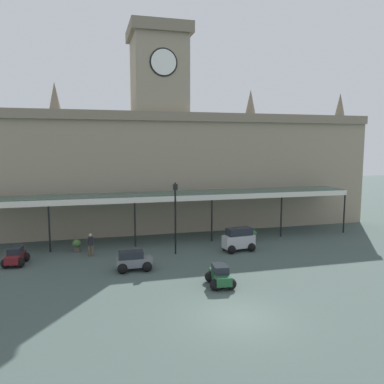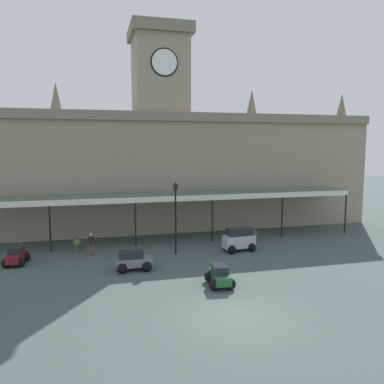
% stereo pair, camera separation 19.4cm
% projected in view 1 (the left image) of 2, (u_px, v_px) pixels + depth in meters
% --- Properties ---
extents(ground_plane, '(140.00, 140.00, 0.00)m').
position_uv_depth(ground_plane, '(238.00, 318.00, 17.77)').
color(ground_plane, '#3F4E49').
extents(station_building, '(41.22, 6.03, 18.75)m').
position_uv_depth(station_building, '(160.00, 164.00, 36.63)').
color(station_building, gray).
rests_on(station_building, ground).
extents(entrance_canopy, '(31.92, 3.26, 4.00)m').
position_uv_depth(entrance_canopy, '(171.00, 195.00, 31.88)').
color(entrance_canopy, '#38564C').
rests_on(entrance_canopy, ground).
extents(car_grey_estate, '(2.26, 1.57, 1.27)m').
position_uv_depth(car_grey_estate, '(133.00, 262.00, 24.41)').
color(car_grey_estate, slate).
rests_on(car_grey_estate, ground).
extents(car_green_sedan, '(1.64, 2.12, 1.19)m').
position_uv_depth(car_green_sedan, '(220.00, 277.00, 21.78)').
color(car_green_sedan, '#1E512D').
rests_on(car_green_sedan, ground).
extents(car_maroon_sedan, '(1.65, 2.13, 1.19)m').
position_uv_depth(car_maroon_sedan, '(16.00, 257.00, 25.60)').
color(car_maroon_sedan, maroon).
rests_on(car_maroon_sedan, ground).
extents(car_silver_van, '(2.49, 1.78, 1.77)m').
position_uv_depth(car_silver_van, '(239.00, 240.00, 28.92)').
color(car_silver_van, '#B2B5BA').
rests_on(car_silver_van, ground).
extents(pedestrian_beside_cars, '(0.39, 0.34, 1.67)m').
position_uv_depth(pedestrian_beside_cars, '(91.00, 244.00, 27.50)').
color(pedestrian_beside_cars, brown).
rests_on(pedestrian_beside_cars, ground).
extents(victorian_lamppost, '(0.30, 0.30, 5.32)m').
position_uv_depth(victorian_lamppost, '(175.00, 210.00, 27.79)').
color(victorian_lamppost, black).
rests_on(victorian_lamppost, ground).
extents(planter_forecourt_centre, '(0.60, 0.60, 0.96)m').
position_uv_depth(planter_forecourt_centre, '(253.00, 235.00, 31.90)').
color(planter_forecourt_centre, '#47423D').
rests_on(planter_forecourt_centre, ground).
extents(planter_near_kerb, '(0.60, 0.60, 0.96)m').
position_uv_depth(planter_near_kerb, '(77.00, 246.00, 28.68)').
color(planter_near_kerb, '#47423D').
rests_on(planter_near_kerb, ground).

